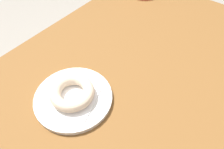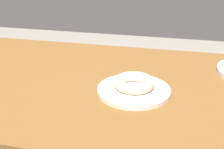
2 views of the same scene
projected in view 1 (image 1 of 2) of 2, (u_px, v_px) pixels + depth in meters
name	position (u px, v px, depth m)	size (l,w,h in m)	color
table	(112.00, 103.00, 0.66)	(1.23, 0.70, 0.72)	brown
plate_sugar_ring	(73.00, 98.00, 0.55)	(0.21, 0.21, 0.01)	silver
napkin_sugar_ring	(73.00, 96.00, 0.55)	(0.12, 0.12, 0.00)	white
donut_sugar_ring	(72.00, 92.00, 0.54)	(0.12, 0.12, 0.03)	beige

